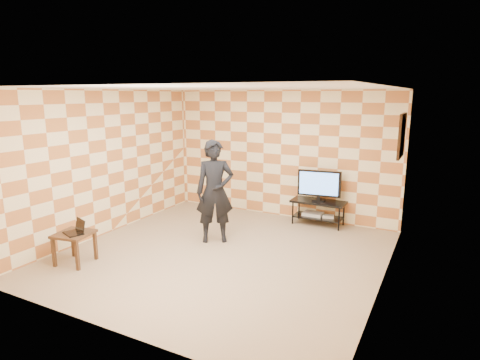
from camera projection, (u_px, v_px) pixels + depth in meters
name	position (u px, v px, depth m)	size (l,w,h in m)	color
floor	(223.00, 254.00, 6.68)	(5.00, 5.00, 0.00)	tan
wall_back	(281.00, 154.00, 8.56)	(5.00, 0.02, 2.70)	#F5E6B4
wall_front	(105.00, 216.00, 4.22)	(5.00, 0.02, 2.70)	#F5E6B4
wall_left	(107.00, 163.00, 7.52)	(0.02, 5.00, 2.70)	#F5E6B4
wall_right	(387.00, 192.00, 5.27)	(0.02, 5.00, 2.70)	#F5E6B4
ceiling	(222.00, 88.00, 6.11)	(5.00, 5.00, 0.02)	white
wall_art	(402.00, 136.00, 6.50)	(0.04, 0.72, 0.72)	black
tv_stand	(318.00, 207.00, 8.12)	(1.08, 0.49, 0.50)	black
tv	(319.00, 184.00, 8.02)	(0.86, 0.19, 0.62)	black
dvd_player	(313.00, 214.00, 8.22)	(0.39, 0.28, 0.07)	silver
game_console	(328.00, 216.00, 8.07)	(0.22, 0.16, 0.05)	silver
side_table	(74.00, 238.00, 6.25)	(0.60, 0.60, 0.50)	#3D291A
laptop	(76.00, 230.00, 6.21)	(0.39, 0.35, 0.21)	black
person	(215.00, 192.00, 7.10)	(0.67, 0.44, 1.84)	black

